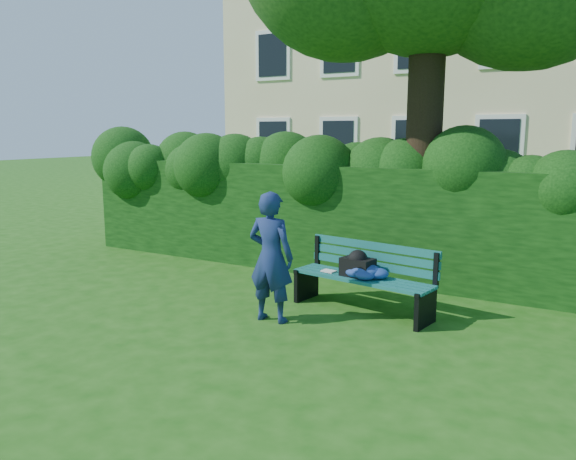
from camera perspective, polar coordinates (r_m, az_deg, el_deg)
The scene contains 5 objects.
ground at distance 7.76m, azimuth -2.24°, elevation -7.59°, with size 80.00×80.00×0.00m, color #1A520F.
apartment_building at distance 20.94m, azimuth 19.86°, elevation 19.47°, with size 16.00×8.08×12.00m.
hedge at distance 9.45m, azimuth 4.87°, elevation 1.16°, with size 10.00×1.00×1.80m.
park_bench at distance 7.43m, azimuth 7.67°, elevation -4.44°, with size 1.97×0.85×0.89m.
man_reading at distance 6.92m, azimuth -1.75°, elevation -2.77°, with size 0.60×0.39×1.63m, color navy.
Camera 1 is at (3.97, -6.25, 2.34)m, focal length 35.00 mm.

